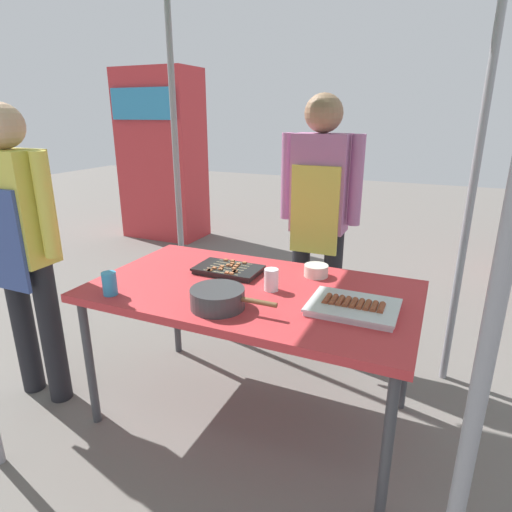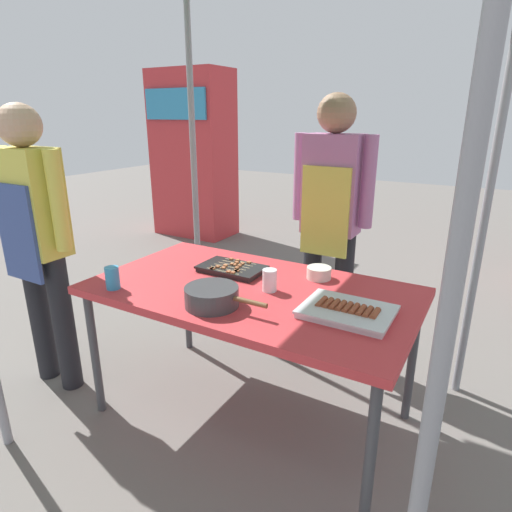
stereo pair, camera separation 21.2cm
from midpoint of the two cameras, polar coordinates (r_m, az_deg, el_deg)
ground_plane at (r=2.52m, az=-3.06°, el=-20.20°), size 18.00×18.00×0.00m
stall_table at (r=2.15m, az=-3.38°, el=-5.55°), size 1.60×0.90×0.75m
tray_grilled_sausages at (r=1.91m, az=9.69°, el=-6.73°), size 0.38×0.29×0.05m
tray_meat_skewers at (r=2.33m, az=-6.30°, el=-1.85°), size 0.35×0.22×0.04m
cooking_wok at (r=1.92m, az=-8.25°, el=-5.55°), size 0.40×0.24×0.09m
condiment_bowl at (r=2.28m, az=5.36°, el=-1.98°), size 0.13×0.13×0.06m
drink_cup_near_edge at (r=2.18m, az=-21.56°, el=-3.49°), size 0.07×0.07×0.11m
drink_cup_by_wok at (r=2.08m, az=-0.87°, el=-3.23°), size 0.07×0.07×0.11m
vendor_woman at (r=2.75m, az=6.21°, el=6.48°), size 0.52×0.24×1.69m
customer_nearby at (r=2.60m, az=-30.98°, el=2.29°), size 0.52×0.23×1.63m
neighbor_stall_right at (r=5.80m, az=-13.41°, el=12.83°), size 1.01×0.63×2.10m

